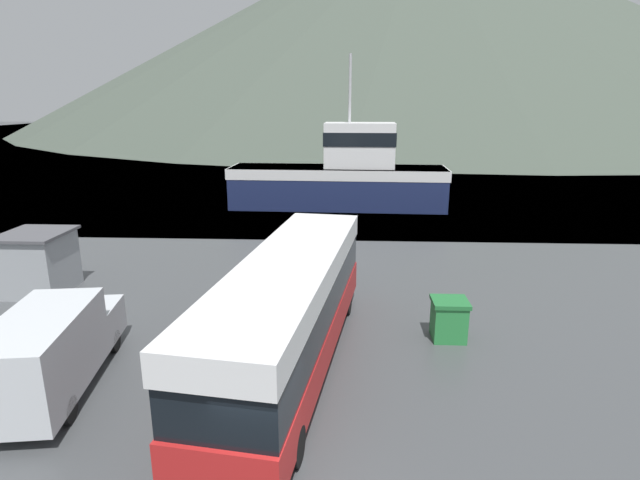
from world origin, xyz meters
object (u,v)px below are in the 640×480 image
delivery_van (52,348)px  storage_bin (449,319)px  dock_kiosk (38,262)px  tour_bus (291,307)px  small_boat (386,179)px  fishing_boat (342,176)px

delivery_van → storage_bin: size_ratio=4.48×
storage_bin → dock_kiosk: dock_kiosk is taller
tour_bus → dock_kiosk: size_ratio=4.43×
small_boat → tour_bus: bearing=-18.4°
tour_bus → dock_kiosk: tour_bus is taller
tour_bus → dock_kiosk: (-11.21, 5.67, -0.62)m
delivery_van → small_boat: bearing=64.0°
dock_kiosk → small_boat: dock_kiosk is taller
delivery_van → storage_bin: delivery_van is taller
delivery_van → fishing_boat: size_ratio=0.38×
delivery_van → small_boat: (12.09, 37.34, -0.84)m
tour_bus → small_boat: size_ratio=1.77×
tour_bus → dock_kiosk: 12.58m
tour_bus → small_boat: tour_bus is taller
tour_bus → delivery_van: bearing=-157.1°
tour_bus → storage_bin: size_ratio=8.67×
small_boat → dock_kiosk: bearing=-38.8°
tour_bus → delivery_van: size_ratio=1.94×
fishing_boat → storage_bin: size_ratio=11.66×
delivery_van → dock_kiosk: size_ratio=2.29×
dock_kiosk → storage_bin: bearing=-12.6°
delivery_van → small_boat: 39.26m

